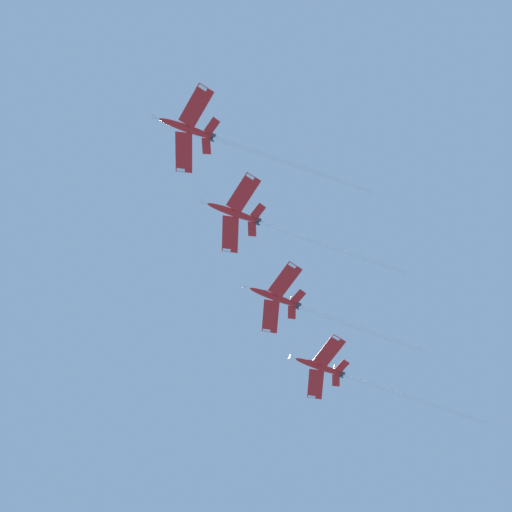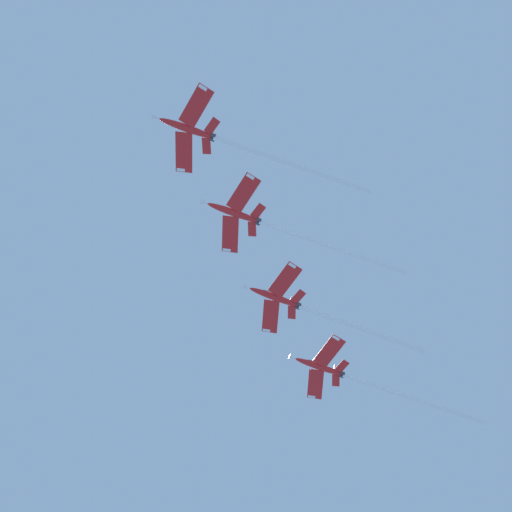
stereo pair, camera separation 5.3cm
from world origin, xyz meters
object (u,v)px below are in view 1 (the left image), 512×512
at_px(jet_second, 272,226).
at_px(jet_third, 312,311).
at_px(jet_lead, 235,145).
at_px(jet_fourth, 359,380).

height_order(jet_second, jet_third, jet_second).
xyz_separation_m(jet_lead, jet_fourth, (34.63, 53.75, -7.56)).
distance_m(jet_third, jet_fourth, 22.18).
bearing_deg(jet_third, jet_fourth, 52.26).
bearing_deg(jet_lead, jet_third, 59.80).
distance_m(jet_second, jet_third, 22.59).
height_order(jet_lead, jet_fourth, jet_lead).
bearing_deg(jet_fourth, jet_second, -124.19).
xyz_separation_m(jet_third, jet_fourth, (13.51, 17.46, -2.13)).
bearing_deg(jet_lead, jet_fourth, 57.20).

